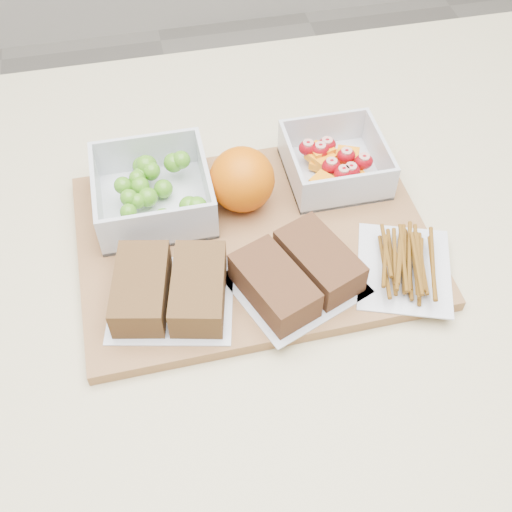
% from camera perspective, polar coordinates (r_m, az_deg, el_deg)
% --- Properties ---
extents(ground, '(4.00, 4.00, 0.00)m').
position_cam_1_polar(ground, '(1.58, 0.43, -21.01)').
color(ground, gray).
rests_on(ground, ground).
extents(counter, '(1.20, 0.90, 0.90)m').
position_cam_1_polar(counter, '(1.16, 0.57, -14.20)').
color(counter, beige).
rests_on(counter, ground).
extents(cutting_board, '(0.42, 0.31, 0.02)m').
position_cam_1_polar(cutting_board, '(0.78, -0.23, 1.44)').
color(cutting_board, '#96683E').
rests_on(cutting_board, counter).
extents(grape_container, '(0.14, 0.14, 0.06)m').
position_cam_1_polar(grape_container, '(0.81, -8.99, 5.76)').
color(grape_container, silver).
rests_on(grape_container, cutting_board).
extents(fruit_container, '(0.12, 0.12, 0.05)m').
position_cam_1_polar(fruit_container, '(0.84, 7.01, 8.20)').
color(fruit_container, silver).
rests_on(fruit_container, cutting_board).
extents(orange, '(0.08, 0.08, 0.08)m').
position_cam_1_polar(orange, '(0.79, -1.26, 6.81)').
color(orange, '#DF6305').
rests_on(orange, cutting_board).
extents(sandwich_bag_left, '(0.16, 0.15, 0.04)m').
position_cam_1_polar(sandwich_bag_left, '(0.71, -7.65, -2.93)').
color(sandwich_bag_left, silver).
rests_on(sandwich_bag_left, cutting_board).
extents(sandwich_bag_center, '(0.17, 0.16, 0.04)m').
position_cam_1_polar(sandwich_bag_center, '(0.72, 3.65, -1.58)').
color(sandwich_bag_center, silver).
rests_on(sandwich_bag_center, cutting_board).
extents(pretzel_bag, '(0.14, 0.16, 0.03)m').
position_cam_1_polar(pretzel_bag, '(0.75, 13.19, -0.52)').
color(pretzel_bag, silver).
rests_on(pretzel_bag, cutting_board).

